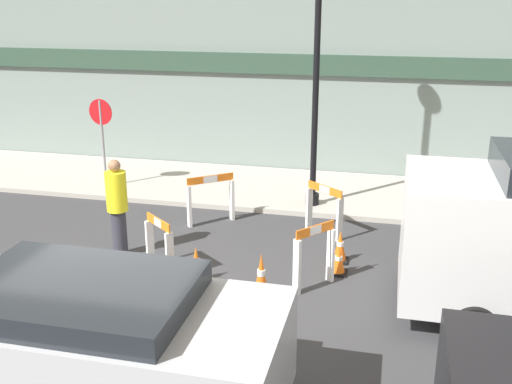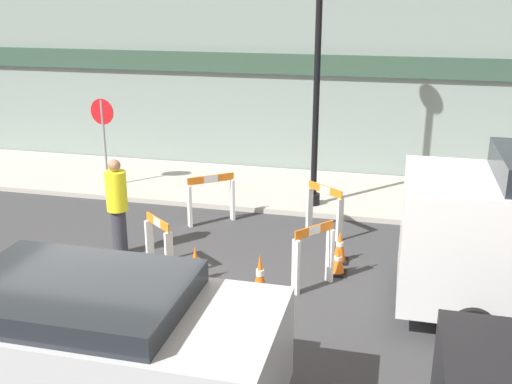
{
  "view_description": "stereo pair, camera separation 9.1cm",
  "coord_description": "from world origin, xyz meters",
  "px_view_note": "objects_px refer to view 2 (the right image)",
  "views": [
    {
      "loc": [
        3.73,
        -7.19,
        4.48
      ],
      "look_at": [
        1.35,
        2.96,
        1.0
      ],
      "focal_mm": 42.0,
      "sensor_mm": 36.0,
      "label": 1
    },
    {
      "loc": [
        3.82,
        -7.17,
        4.48
      ],
      "look_at": [
        1.35,
        2.96,
        1.0
      ],
      "focal_mm": 42.0,
      "sensor_mm": 36.0,
      "label": 2
    }
  ],
  "objects_px": {
    "stop_sign": "(103,128)",
    "streetlamp_post": "(318,33)",
    "person_worker": "(117,205)",
    "parked_car_1": "(80,342)"
  },
  "relations": [
    {
      "from": "person_worker",
      "to": "stop_sign",
      "type": "bearing_deg",
      "value": 105.0
    },
    {
      "from": "stop_sign",
      "to": "parked_car_1",
      "type": "bearing_deg",
      "value": 122.19
    },
    {
      "from": "person_worker",
      "to": "streetlamp_post",
      "type": "bearing_deg",
      "value": 31.4
    },
    {
      "from": "stop_sign",
      "to": "parked_car_1",
      "type": "height_order",
      "value": "stop_sign"
    },
    {
      "from": "stop_sign",
      "to": "streetlamp_post",
      "type": "bearing_deg",
      "value": -174.93
    },
    {
      "from": "streetlamp_post",
      "to": "stop_sign",
      "type": "height_order",
      "value": "streetlamp_post"
    },
    {
      "from": "person_worker",
      "to": "parked_car_1",
      "type": "relative_size",
      "value": 0.41
    },
    {
      "from": "person_worker",
      "to": "parked_car_1",
      "type": "bearing_deg",
      "value": -84.18
    },
    {
      "from": "streetlamp_post",
      "to": "person_worker",
      "type": "height_order",
      "value": "streetlamp_post"
    },
    {
      "from": "streetlamp_post",
      "to": "parked_car_1",
      "type": "xyz_separation_m",
      "value": [
        -1.43,
        -7.27,
        -2.78
      ]
    }
  ]
}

